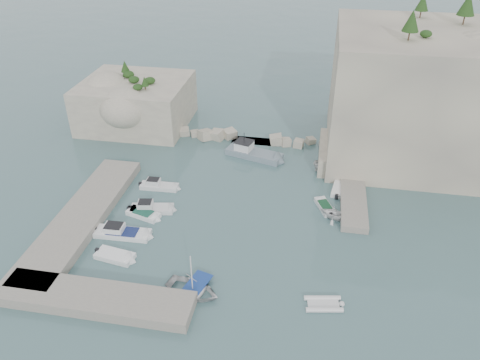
% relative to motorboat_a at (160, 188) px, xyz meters
% --- Properties ---
extents(ground, '(400.00, 400.00, 0.00)m').
position_rel_motorboat_a_xyz_m(ground, '(10.53, -7.00, 0.00)').
color(ground, '#4A6D70').
rests_on(ground, ground).
extents(cliff_east, '(26.00, 22.00, 17.00)m').
position_rel_motorboat_a_xyz_m(cliff_east, '(33.53, 16.00, 8.50)').
color(cliff_east, beige).
rests_on(cliff_east, ground).
extents(cliff_terrace, '(8.00, 10.00, 2.50)m').
position_rel_motorboat_a_xyz_m(cliff_terrace, '(23.53, 11.00, 1.25)').
color(cliff_terrace, beige).
rests_on(cliff_terrace, ground).
extents(outcrop_west, '(16.00, 14.00, 7.00)m').
position_rel_motorboat_a_xyz_m(outcrop_west, '(-9.47, 18.00, 3.50)').
color(outcrop_west, beige).
rests_on(outcrop_west, ground).
extents(quay_west, '(5.00, 24.00, 1.10)m').
position_rel_motorboat_a_xyz_m(quay_west, '(-6.47, -8.00, 0.55)').
color(quay_west, '#9E9689').
rests_on(quay_west, ground).
extents(quay_south, '(18.00, 4.00, 1.10)m').
position_rel_motorboat_a_xyz_m(quay_south, '(0.53, -19.50, 0.55)').
color(quay_south, '#9E9689').
rests_on(quay_south, ground).
extents(ledge_east, '(3.00, 16.00, 0.80)m').
position_rel_motorboat_a_xyz_m(ledge_east, '(24.03, 3.00, 0.40)').
color(ledge_east, '#9E9689').
rests_on(ledge_east, ground).
extents(breakwater, '(28.00, 3.00, 1.40)m').
position_rel_motorboat_a_xyz_m(breakwater, '(9.53, 15.00, 0.70)').
color(breakwater, beige).
rests_on(breakwater, ground).
extents(motorboat_a, '(5.30, 1.74, 1.40)m').
position_rel_motorboat_a_xyz_m(motorboat_a, '(0.00, 0.00, 0.00)').
color(motorboat_a, silver).
rests_on(motorboat_a, ground).
extents(motorboat_b, '(5.68, 2.68, 1.40)m').
position_rel_motorboat_a_xyz_m(motorboat_b, '(0.72, -4.81, 0.00)').
color(motorboat_b, silver).
rests_on(motorboat_b, ground).
extents(motorboat_c, '(4.65, 2.79, 0.70)m').
position_rel_motorboat_a_xyz_m(motorboat_c, '(0.07, -5.98, 0.00)').
color(motorboat_c, white).
rests_on(motorboat_c, ground).
extents(motorboat_d, '(6.73, 2.17, 1.40)m').
position_rel_motorboat_a_xyz_m(motorboat_d, '(-0.91, -9.77, 0.00)').
color(motorboat_d, white).
rests_on(motorboat_d, ground).
extents(motorboat_e, '(4.62, 2.48, 0.70)m').
position_rel_motorboat_a_xyz_m(motorboat_e, '(-0.29, -13.39, 0.00)').
color(motorboat_e, white).
rests_on(motorboat_e, ground).
extents(rowboat, '(6.15, 5.11, 1.10)m').
position_rel_motorboat_a_xyz_m(rowboat, '(8.83, -16.72, 0.00)').
color(rowboat, silver).
rests_on(rowboat, ground).
extents(inflatable_dinghy, '(3.94, 2.39, 0.44)m').
position_rel_motorboat_a_xyz_m(inflatable_dinghy, '(20.92, -16.14, 0.00)').
color(inflatable_dinghy, silver).
rests_on(inflatable_dinghy, ground).
extents(tender_east_a, '(4.01, 3.73, 1.73)m').
position_rel_motorboat_a_xyz_m(tender_east_a, '(21.77, -2.58, 0.00)').
color(tender_east_a, silver).
rests_on(tender_east_a, ground).
extents(tender_east_b, '(2.82, 4.18, 0.70)m').
position_rel_motorboat_a_xyz_m(tender_east_b, '(20.66, -0.80, 0.00)').
color(tender_east_b, silver).
rests_on(tender_east_b, ground).
extents(tender_east_c, '(2.19, 4.87, 0.70)m').
position_rel_motorboat_a_xyz_m(tender_east_c, '(22.37, 3.67, 0.00)').
color(tender_east_c, white).
rests_on(tender_east_c, ground).
extents(tender_east_d, '(4.99, 2.42, 1.85)m').
position_rel_motorboat_a_xyz_m(tender_east_d, '(21.26, 7.90, 0.00)').
color(tender_east_d, silver).
rests_on(tender_east_d, ground).
extents(work_boat, '(9.15, 4.95, 2.20)m').
position_rel_motorboat_a_xyz_m(work_boat, '(10.57, 10.20, 0.00)').
color(work_boat, slate).
rests_on(work_boat, ground).
extents(rowboat_mast, '(0.10, 0.10, 4.20)m').
position_rel_motorboat_a_xyz_m(rowboat_mast, '(8.83, -16.72, 2.65)').
color(rowboat_mast, white).
rests_on(rowboat_mast, rowboat).
extents(vegetation, '(53.48, 13.88, 13.40)m').
position_rel_motorboat_a_xyz_m(vegetation, '(28.36, 17.40, 17.93)').
color(vegetation, '#1E4219').
rests_on(vegetation, ground).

